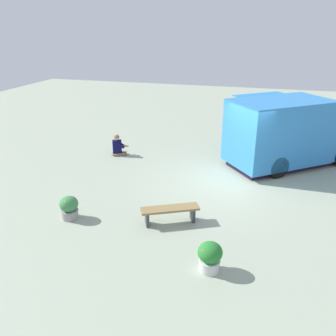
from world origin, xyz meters
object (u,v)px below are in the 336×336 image
at_px(planter_flowering_far, 69,207).
at_px(planter_flowering_near, 210,256).
at_px(food_truck, 292,133).
at_px(person_customer, 118,147).
at_px(plaza_bench, 170,211).

bearing_deg(planter_flowering_far, planter_flowering_near, 163.87).
distance_m(food_truck, planter_flowering_far, 8.71).
distance_m(planter_flowering_near, planter_flowering_far, 4.38).
xyz_separation_m(person_customer, planter_flowering_far, (-0.78, 5.24, -0.01)).
relative_size(planter_flowering_far, plaza_bench, 0.42).
relative_size(food_truck, planter_flowering_near, 7.41).
bearing_deg(plaza_bench, planter_flowering_near, 128.70).
distance_m(planter_flowering_near, plaza_bench, 2.25).
bearing_deg(plaza_bench, person_customer, -52.70).
distance_m(person_customer, plaza_bench, 5.90).
xyz_separation_m(person_customer, planter_flowering_near, (-4.98, 6.45, 0.02)).
distance_m(person_customer, planter_flowering_far, 5.29).
xyz_separation_m(planter_flowering_near, planter_flowering_far, (4.20, -1.22, -0.04)).
bearing_deg(planter_flowering_far, food_truck, -134.42).
height_order(person_customer, planter_flowering_far, person_customer).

